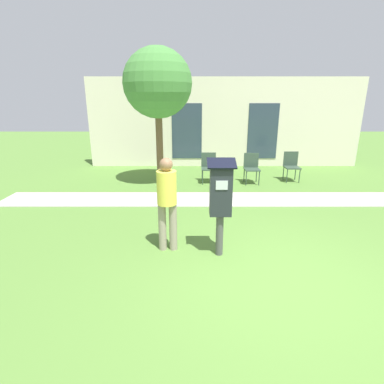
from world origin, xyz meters
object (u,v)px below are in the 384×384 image
parking_meter (219,196)px  outdoor_chair_right (290,164)px  person_standing (166,198)px  outdoor_chair_left (207,165)px  outdoor_chair_middle (250,166)px

parking_meter → outdoor_chair_right: bearing=60.6°
person_standing → outdoor_chair_left: size_ratio=1.76×
outdoor_chair_left → outdoor_chair_middle: same height
outdoor_chair_right → outdoor_chair_left: bearing=-160.6°
parking_meter → person_standing: size_ratio=1.01×
parking_meter → outdoor_chair_right: parking_meter is taller
parking_meter → person_standing: (-0.85, 0.18, -0.09)m
parking_meter → outdoor_chair_middle: 4.61m
outdoor_chair_middle → parking_meter: bearing=-89.1°
parking_meter → outdoor_chair_left: bearing=89.2°
parking_meter → outdoor_chair_right: size_ratio=1.77×
outdoor_chair_middle → outdoor_chair_right: (1.28, 0.27, 0.00)m
person_standing → outdoor_chair_right: person_standing is taller
outdoor_chair_left → outdoor_chair_middle: size_ratio=1.00×
person_standing → outdoor_chair_left: person_standing is taller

